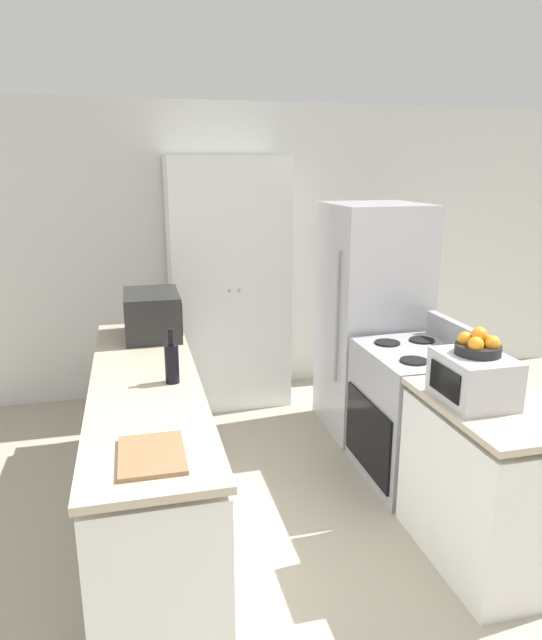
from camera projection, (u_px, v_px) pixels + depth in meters
The scene contains 11 objects.
wall_back at pixel (231, 251), 5.22m from camera, with size 7.00×0.06×2.60m.
counter_left at pixel (149, 453), 3.32m from camera, with size 0.60×2.45×0.90m.
counter_right at pixel (488, 485), 2.99m from camera, with size 0.60×0.90×0.90m.
pantry_cabinet at pixel (228, 284), 4.94m from camera, with size 1.00×0.60×2.14m.
stove at pixel (414, 413), 3.81m from camera, with size 0.66×0.79×1.06m.
refrigerator at pixel (371, 320), 4.46m from camera, with size 0.72×0.75×1.79m.
microwave at pixel (152, 314), 3.98m from camera, with size 0.38×0.53×0.31m.
wine_bottle at pixel (172, 362), 3.12m from camera, with size 0.08×0.08×0.31m.
toaster_oven at pixel (473, 378), 2.87m from camera, with size 0.33×0.39×0.25m.
fruit_bowl at pixel (478, 345), 2.84m from camera, with size 0.23×0.23×0.14m.
cutting_board at pixel (152, 455), 2.34m from camera, with size 0.27×0.36×0.02m.
Camera 1 is at (-0.89, -1.76, 2.05)m, focal length 32.00 mm.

